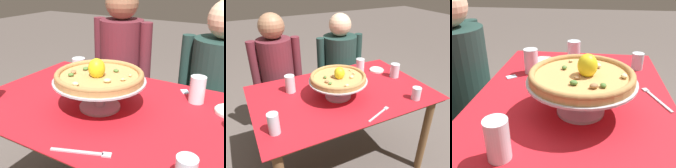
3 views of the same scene
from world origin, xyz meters
The scene contains 14 objects.
ground_plane centered at (0.00, 0.00, 0.00)m, with size 14.00×14.00×0.00m, color #5B514C.
dining_table centered at (0.00, 0.00, 0.63)m, with size 1.32×0.85×0.73m.
pizza_stand centered at (-0.05, -0.04, 0.83)m, with size 0.41×0.41×0.14m.
pizza centered at (-0.05, -0.04, 0.89)m, with size 0.39×0.39×0.10m.
water_glass_front_right centered at (0.43, -0.32, 0.77)m, with size 0.06×0.06×0.09m.
water_glass_side_right centered at (0.53, 0.04, 0.78)m, with size 0.08×0.08×0.12m.
water_glass_back_left centered at (-0.34, 0.18, 0.79)m, with size 0.07×0.07×0.13m.
water_glass_back_right centered at (0.31, 0.24, 0.79)m, with size 0.07×0.07×0.13m.
water_glass_front_left centered at (-0.55, -0.24, 0.79)m, with size 0.07×0.07×0.13m.
side_plate centered at (0.47, 0.21, 0.74)m, with size 0.13×0.13×0.02m.
dinner_fork centered at (0.09, -0.35, 0.73)m, with size 0.21×0.09×0.01m.
sugar_packet centered at (0.23, 0.33, 0.73)m, with size 0.05×0.04×0.01m, color silver.
diner_left centered at (-0.33, 0.67, 0.59)m, with size 0.46×0.34×1.24m.
diner_right centered at (0.33, 0.68, 0.57)m, with size 0.50×0.37×1.18m.
Camera 2 is at (-0.67, -1.27, 1.56)m, focal length 35.28 mm.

